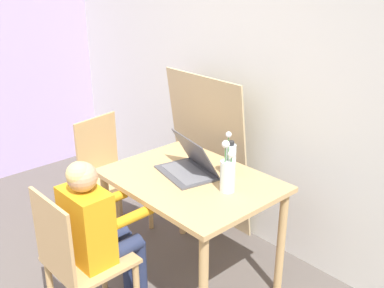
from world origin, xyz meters
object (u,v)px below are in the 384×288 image
chair_occupied (79,262)px  laptop (190,165)px  person_seated (97,226)px  flower_vase (228,172)px  water_bottle (230,160)px  chair_spare (110,174)px

chair_occupied → laptop: bearing=-92.2°
person_seated → flower_vase: size_ratio=2.95×
flower_vase → water_bottle: size_ratio=1.55×
person_seated → chair_occupied: bearing=90.0°
flower_vase → chair_spare: bearing=-176.6°
chair_occupied → flower_vase: flower_vase is taller
laptop → flower_vase: size_ratio=1.19×
chair_occupied → chair_spare: same height
chair_spare → water_bottle: bearing=-88.2°
chair_occupied → water_bottle: bearing=-104.0°
chair_occupied → chair_spare: (-0.79, 0.70, 0.00)m
chair_occupied → person_seated: person_seated is taller
chair_spare → person_seated: bearing=-136.3°
chair_spare → water_bottle: size_ratio=3.92×
chair_occupied → flower_vase: size_ratio=2.54×
chair_occupied → water_bottle: (0.21, 0.92, 0.38)m
chair_occupied → water_bottle: size_ratio=3.92×
chair_occupied → person_seated: (-0.00, 0.12, 0.17)m
laptop → water_bottle: 0.25m
chair_spare → person_seated: (0.79, -0.58, 0.17)m
chair_spare → water_bottle: (1.00, 0.21, 0.38)m
laptop → flower_vase: flower_vase is taller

